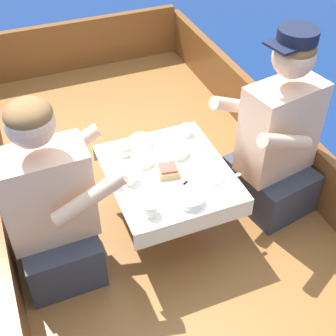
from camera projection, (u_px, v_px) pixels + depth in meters
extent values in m
plane|color=navy|center=(161.00, 243.00, 2.90)|extent=(60.00, 60.00, 0.00)
cube|color=brown|center=(161.00, 226.00, 2.80)|extent=(1.78, 3.68, 0.30)
cube|color=brown|center=(1.00, 231.00, 2.35)|extent=(0.06, 3.68, 0.35)
cube|color=brown|center=(292.00, 150.00, 2.83)|extent=(0.06, 3.68, 0.35)
cube|color=brown|center=(80.00, 45.00, 3.84)|extent=(1.66, 0.06, 0.41)
cylinder|color=#B2B2B7|center=(168.00, 200.00, 2.50)|extent=(0.07, 0.07, 0.37)
cube|color=brown|center=(168.00, 173.00, 2.38)|extent=(0.58, 0.66, 0.02)
cube|color=white|center=(168.00, 171.00, 2.37)|extent=(0.61, 0.69, 0.00)
cube|color=white|center=(196.00, 225.00, 2.17)|extent=(0.61, 0.00, 0.10)
cube|color=white|center=(145.00, 141.00, 2.64)|extent=(0.61, 0.00, 0.10)
cube|color=#333847|center=(59.00, 247.00, 2.33)|extent=(0.37, 0.45, 0.26)
cube|color=beige|center=(47.00, 194.00, 2.09)|extent=(0.40, 0.23, 0.47)
sphere|color=beige|center=(30.00, 124.00, 1.83)|extent=(0.20, 0.20, 0.20)
ellipsoid|color=brown|center=(28.00, 114.00, 1.80)|extent=(0.19, 0.19, 0.11)
cylinder|color=beige|center=(68.00, 149.00, 2.20)|extent=(0.34, 0.07, 0.21)
cylinder|color=beige|center=(89.00, 199.00, 1.95)|extent=(0.34, 0.07, 0.21)
cube|color=#333847|center=(269.00, 184.00, 2.68)|extent=(0.43, 0.50, 0.26)
cube|color=beige|center=(280.00, 129.00, 2.42)|extent=(0.43, 0.29, 0.52)
sphere|color=beige|center=(294.00, 57.00, 2.15)|extent=(0.21, 0.21, 0.21)
ellipsoid|color=brown|center=(296.00, 48.00, 2.12)|extent=(0.20, 0.20, 0.11)
cylinder|color=beige|center=(285.00, 142.00, 2.18)|extent=(0.34, 0.13, 0.21)
cylinder|color=beige|center=(237.00, 106.00, 2.41)|extent=(0.34, 0.13, 0.21)
cylinder|color=black|center=(298.00, 35.00, 2.08)|extent=(0.19, 0.19, 0.06)
cube|color=black|center=(282.00, 46.00, 2.07)|extent=(0.12, 0.16, 0.01)
cylinder|color=white|center=(168.00, 175.00, 2.34)|extent=(0.18, 0.18, 0.01)
cylinder|color=white|center=(207.00, 174.00, 2.34)|extent=(0.18, 0.18, 0.01)
cube|color=tan|center=(168.00, 171.00, 2.33)|extent=(0.12, 0.11, 0.04)
cube|color=#B74C3D|center=(168.00, 168.00, 2.31)|extent=(0.10, 0.09, 0.01)
cylinder|color=white|center=(143.00, 160.00, 2.41)|extent=(0.12, 0.12, 0.04)
cylinder|color=beige|center=(143.00, 158.00, 2.40)|extent=(0.10, 0.10, 0.02)
cylinder|color=white|center=(175.00, 151.00, 2.46)|extent=(0.14, 0.14, 0.04)
cylinder|color=beige|center=(175.00, 149.00, 2.45)|extent=(0.12, 0.12, 0.02)
cylinder|color=white|center=(190.00, 200.00, 2.19)|extent=(0.13, 0.13, 0.04)
cylinder|color=beige|center=(191.00, 198.00, 2.18)|extent=(0.10, 0.10, 0.02)
cylinder|color=white|center=(141.00, 141.00, 2.53)|extent=(0.11, 0.11, 0.04)
cylinder|color=beige|center=(141.00, 140.00, 2.52)|extent=(0.09, 0.09, 0.02)
cylinder|color=white|center=(130.00, 176.00, 2.29)|extent=(0.08, 0.08, 0.07)
torus|color=white|center=(139.00, 173.00, 2.30)|extent=(0.04, 0.01, 0.04)
cylinder|color=#3D2314|center=(130.00, 173.00, 2.28)|extent=(0.07, 0.07, 0.01)
cylinder|color=white|center=(150.00, 209.00, 2.12)|extent=(0.07, 0.07, 0.06)
torus|color=white|center=(159.00, 206.00, 2.13)|extent=(0.04, 0.01, 0.04)
cylinder|color=#3D2314|center=(150.00, 206.00, 2.11)|extent=(0.06, 0.06, 0.01)
cylinder|color=white|center=(187.00, 130.00, 2.58)|extent=(0.06, 0.06, 0.06)
torus|color=white|center=(194.00, 128.00, 2.59)|extent=(0.04, 0.01, 0.04)
cylinder|color=#3D2314|center=(187.00, 128.00, 2.57)|extent=(0.05, 0.05, 0.01)
cylinder|color=silver|center=(126.00, 150.00, 2.45)|extent=(0.06, 0.06, 0.05)
cylinder|color=beige|center=(126.00, 150.00, 2.45)|extent=(0.07, 0.07, 0.03)
cube|color=silver|center=(201.00, 151.00, 2.49)|extent=(0.11, 0.15, 0.00)
ellipsoid|color=silver|center=(203.00, 143.00, 2.54)|extent=(0.04, 0.02, 0.01)
cube|color=silver|center=(229.00, 182.00, 2.31)|extent=(0.16, 0.08, 0.00)
ellipsoid|color=silver|center=(238.00, 175.00, 2.34)|extent=(0.04, 0.02, 0.01)
cube|color=silver|center=(177.00, 191.00, 2.26)|extent=(0.15, 0.09, 0.00)
cube|color=silver|center=(186.00, 183.00, 2.30)|extent=(0.04, 0.04, 0.00)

